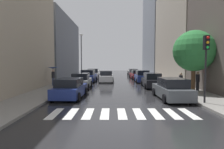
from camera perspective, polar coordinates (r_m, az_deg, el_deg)
The scene contains 23 objects.
ground_plane at distance 32.34m, azimuth 0.78°, elevation -1.29°, with size 28.00×72.00×0.04m, color #232326.
sidewalk_left at distance 32.88m, azimuth -10.62°, elevation -1.11°, with size 3.00×72.00×0.15m, color gray.
sidewalk_right at distance 33.09m, azimuth 12.11°, elevation -1.10°, with size 3.00×72.00×0.15m, color gray.
crosswalk_stripes at distance 10.05m, azimuth 2.92°, elevation -12.01°, with size 7.65×2.20×0.01m.
building_left_mid at distance 34.73m, azimuth -17.87°, elevation 7.78°, with size 6.00×16.82×10.74m, color slate.
building_right_mid at distance 31.37m, azimuth 21.89°, elevation 11.77°, with size 6.00×14.84×14.67m, color #9E9384.
building_right_far at distance 46.28m, azimuth 14.62°, elevation 12.44°, with size 6.00×14.47×19.91m, color slate.
parked_car_left_nearest at distance 14.62m, azimuth -13.10°, elevation -4.32°, with size 2.29×4.27×1.54m.
parked_car_left_second at distance 20.04m, azimuth -9.70°, elevation -2.05°, with size 2.04×4.28×1.64m.
parked_car_left_third at distance 26.45m, azimuth -7.51°, elevation -0.56°, with size 2.26×4.26×1.77m.
parked_car_left_fourth at distance 32.74m, azimuth -6.02°, elevation 0.20°, with size 2.24×4.48×1.73m.
parked_car_right_nearest at distance 14.44m, azimuth 17.92°, elevation -4.39°, with size 2.10×4.55×1.60m.
parked_car_right_second at distance 20.82m, azimuth 12.13°, elevation -1.88°, with size 2.13×4.46×1.63m.
parked_car_right_third at distance 26.31m, azimuth 9.20°, elevation -0.66°, with size 2.07×4.23×1.71m.
parked_car_right_fourth at distance 31.88m, azimuth 7.53°, elevation -0.03°, with size 2.27×4.79×1.55m.
parked_car_right_fifth at distance 38.47m, azimuth 6.41°, elevation 0.56°, with size 2.13×4.32×1.53m.
car_midroad at distance 26.32m, azimuth -1.96°, elevation -0.69°, with size 2.10×4.42×1.63m.
pedestrian_foreground at distance 18.38m, azimuth 20.47°, elevation -1.97°, with size 0.36×0.36×1.65m.
pedestrian_near_tree at distance 21.79m, azimuth -18.02°, elevation 0.88°, with size 1.17×1.17×2.12m.
pedestrian_by_kerb at distance 18.54m, azimuth 24.99°, elevation -0.04°, with size 1.04×1.04×2.05m.
street_tree_right at distance 17.83m, azimuth 23.98°, elevation 6.69°, with size 3.61×3.61×5.45m.
traffic_light_right_corner at distance 13.12m, azimuth 27.10°, elevation 5.71°, with size 0.30×0.42×4.30m.
lamp_post_left at distance 30.57m, azimuth -9.67°, elevation 6.56°, with size 0.60×0.28×7.31m.
Camera 1 is at (-0.53, -8.22, 2.70)m, focal length 29.37 mm.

